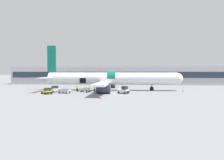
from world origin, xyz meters
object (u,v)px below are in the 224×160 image
at_px(airplane, 110,79).
at_px(baggage_cart_loading, 86,90).
at_px(ground_crew_loader_a, 94,89).
at_px(ground_crew_loader_b, 87,90).
at_px(baggage_tug_rear, 47,91).
at_px(baggage_tug_lead, 55,89).
at_px(suitcase_on_tarmac_upright, 78,90).
at_px(baggage_tug_mid, 124,90).
at_px(ground_crew_driver, 77,88).
at_px(ground_crew_supervisor, 97,88).
at_px(baggage_cart_queued, 65,91).

distance_m(airplane, baggage_cart_loading, 7.78).
xyz_separation_m(baggage_cart_loading, ground_crew_loader_a, (2.23, -0.84, 0.34)).
bearing_deg(ground_crew_loader_b, baggage_tug_rear, -162.90).
bearing_deg(baggage_tug_lead, suitcase_on_tarmac_upright, 12.99).
bearing_deg(ground_crew_loader_b, airplane, 57.14).
xyz_separation_m(baggage_tug_mid, suitcase_on_tarmac_upright, (-11.84, 3.71, -0.44)).
xyz_separation_m(ground_crew_loader_b, suitcase_on_tarmac_upright, (-3.02, 3.22, -0.53)).
xyz_separation_m(baggage_tug_rear, baggage_cart_loading, (7.98, 5.10, -0.09)).
xyz_separation_m(airplane, ground_crew_driver, (-8.32, -2.84, -2.20)).
bearing_deg(ground_crew_supervisor, baggage_cart_queued, -141.85).
bearing_deg(ground_crew_loader_b, ground_crew_driver, 127.83).
relative_size(baggage_cart_loading, ground_crew_driver, 2.20).
distance_m(ground_crew_loader_a, ground_crew_loader_b, 2.25).
height_order(ground_crew_loader_a, ground_crew_loader_b, ground_crew_loader_a).
bearing_deg(baggage_cart_queued, airplane, 39.23).
bearing_deg(baggage_cart_loading, baggage_tug_mid, -17.22).
height_order(baggage_cart_queued, suitcase_on_tarmac_upright, baggage_cart_queued).
relative_size(baggage_cart_queued, suitcase_on_tarmac_upright, 4.88).
bearing_deg(suitcase_on_tarmac_upright, baggage_tug_lead, -167.01).
height_order(baggage_cart_queued, ground_crew_driver, ground_crew_driver).
bearing_deg(ground_crew_driver, baggage_tug_lead, -152.20).
bearing_deg(ground_crew_supervisor, baggage_cart_loading, -136.39).
xyz_separation_m(ground_crew_loader_a, ground_crew_driver, (-5.12, 2.95, 0.01)).
height_order(baggage_tug_mid, ground_crew_loader_b, baggage_tug_mid).
height_order(baggage_cart_queued, ground_crew_loader_a, ground_crew_loader_a).
bearing_deg(baggage_tug_lead, ground_crew_driver, 27.80).
bearing_deg(airplane, ground_crew_supervisor, -138.59).
bearing_deg(baggage_tug_lead, baggage_tug_rear, -92.19).
bearing_deg(baggage_cart_queued, baggage_tug_lead, 142.95).
height_order(airplane, baggage_tug_rear, airplane).
height_order(airplane, baggage_tug_mid, airplane).
distance_m(baggage_tug_rear, ground_crew_loader_a, 11.06).
distance_m(airplane, ground_crew_driver, 9.06).
distance_m(ground_crew_driver, ground_crew_supervisor, 5.17).
bearing_deg(ground_crew_supervisor, baggage_tug_mid, -35.38).
bearing_deg(ground_crew_loader_a, ground_crew_supervisor, 89.05).
height_order(baggage_tug_mid, baggage_cart_loading, baggage_tug_mid).
height_order(baggage_cart_loading, ground_crew_driver, ground_crew_driver).
distance_m(baggage_tug_rear, ground_crew_supervisor, 12.58).
relative_size(ground_crew_loader_b, ground_crew_supervisor, 0.88).
bearing_deg(ground_crew_loader_a, airplane, 61.07).
height_order(ground_crew_loader_a, suitcase_on_tarmac_upright, ground_crew_loader_a).
bearing_deg(airplane, baggage_tug_mid, -62.85).
bearing_deg(suitcase_on_tarmac_upright, ground_crew_driver, 111.32).
distance_m(baggage_tug_lead, baggage_cart_queued, 4.29).
height_order(ground_crew_loader_b, ground_crew_supervisor, ground_crew_supervisor).
bearing_deg(baggage_tug_lead, baggage_tug_mid, -8.11).
height_order(baggage_tug_lead, suitcase_on_tarmac_upright, baggage_tug_lead).
bearing_deg(baggage_tug_mid, baggage_tug_lead, 171.89).
height_order(ground_crew_supervisor, suitcase_on_tarmac_upright, ground_crew_supervisor).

